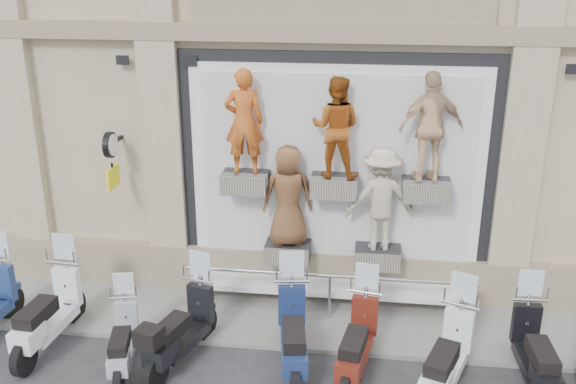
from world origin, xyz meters
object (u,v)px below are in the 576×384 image
(scooter_c, at_px, (122,331))
(scooter_f, at_px, (358,330))
(scooter_d, at_px, (180,317))
(scooter_h, at_px, (537,340))
(scooter_e, at_px, (293,321))
(scooter_g, at_px, (448,346))
(clock_sign_bracket, at_px, (111,153))
(scooter_b, at_px, (46,300))
(guard_rail, at_px, (329,298))

(scooter_c, bearing_deg, scooter_f, -8.58)
(scooter_d, xyz_separation_m, scooter_h, (5.30, 0.07, -0.02))
(scooter_e, bearing_deg, scooter_d, 172.73)
(scooter_d, relative_size, scooter_g, 0.98)
(clock_sign_bracket, relative_size, scooter_h, 0.52)
(scooter_g, distance_m, scooter_h, 1.36)
(scooter_g, height_order, scooter_h, scooter_g)
(scooter_e, bearing_deg, scooter_c, 178.69)
(scooter_b, height_order, scooter_c, scooter_b)
(scooter_h, bearing_deg, scooter_c, -178.98)
(clock_sign_bracket, relative_size, scooter_g, 0.50)
(clock_sign_bracket, relative_size, scooter_d, 0.51)
(scooter_g, bearing_deg, scooter_e, -168.31)
(scooter_c, height_order, scooter_h, scooter_h)
(scooter_b, xyz_separation_m, scooter_d, (2.25, -0.15, -0.04))
(scooter_f, bearing_deg, scooter_d, -170.03)
(guard_rail, relative_size, scooter_b, 2.40)
(scooter_f, bearing_deg, scooter_g, -4.14)
(scooter_d, bearing_deg, scooter_c, -144.81)
(scooter_d, distance_m, scooter_f, 2.72)
(scooter_b, relative_size, scooter_c, 1.24)
(scooter_b, height_order, scooter_h, scooter_b)
(guard_rail, relative_size, scooter_f, 2.60)
(scooter_g, bearing_deg, guard_rail, 155.76)
(clock_sign_bracket, bearing_deg, scooter_c, -69.04)
(scooter_d, relative_size, scooter_h, 1.02)
(scooter_b, xyz_separation_m, scooter_f, (4.97, -0.14, -0.06))
(scooter_b, height_order, scooter_d, scooter_b)
(scooter_b, distance_m, scooter_h, 7.55)
(scooter_f, bearing_deg, scooter_b, -171.93)
(scooter_e, bearing_deg, guard_rail, 63.17)
(guard_rail, bearing_deg, scooter_b, -163.36)
(guard_rail, bearing_deg, scooter_e, -107.83)
(scooter_e, relative_size, scooter_f, 1.07)
(scooter_d, bearing_deg, clock_sign_bracket, 146.74)
(scooter_c, relative_size, scooter_g, 0.83)
(scooter_c, bearing_deg, scooter_g, -13.64)
(guard_rail, height_order, clock_sign_bracket, clock_sign_bracket)
(guard_rail, xyz_separation_m, scooter_f, (0.51, -1.47, 0.33))
(scooter_d, bearing_deg, scooter_e, 17.45)
(scooter_b, bearing_deg, scooter_c, -13.76)
(scooter_c, height_order, scooter_g, scooter_g)
(guard_rail, distance_m, scooter_d, 2.68)
(scooter_d, xyz_separation_m, scooter_e, (1.74, 0.05, 0.03))
(scooter_c, xyz_separation_m, scooter_f, (3.55, 0.31, 0.10))
(scooter_d, relative_size, scooter_f, 1.03)
(scooter_f, relative_size, scooter_g, 0.95)
(scooter_d, bearing_deg, scooter_b, -168.17)
(scooter_h, bearing_deg, scooter_f, 178.78)
(scooter_f, height_order, scooter_h, scooter_h)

